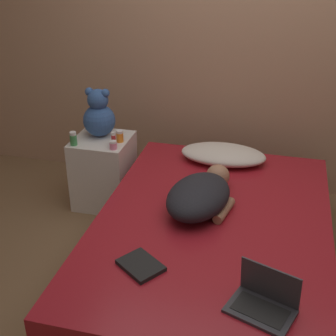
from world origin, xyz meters
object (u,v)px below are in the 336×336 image
Objects in this scene: teddy_bear at (99,115)px; bottle_pink at (113,145)px; person_lying at (201,195)px; laptop at (264,300)px; bottle_orange at (120,136)px; pillow at (223,154)px; bottle_red at (114,139)px; book at (141,265)px; bottle_green at (73,139)px.

bottle_pink is (0.19, -0.21, -0.14)m from teddy_bear.
person_lying is 1.87× the size of teddy_bear.
bottle_orange is at bearing 150.75° from laptop.
pillow is 0.83m from bottle_red.
teddy_bear is 1.35× the size of book.
bottle_red is (0.17, -0.15, -0.11)m from teddy_bear.
laptop reaches higher than book.
bottle_pink is at bearing 153.81° from laptop.
person_lying is at bearing -38.33° from bottle_orange.
teddy_bear is at bearing -178.20° from pillow.
bottle_red is (-0.02, -0.08, 0.01)m from bottle_orange.
teddy_bear is 3.57× the size of bottle_red.
book is at bearing -95.04° from person_lying.
laptop is 1.71m from bottle_pink.
laptop is at bearing -39.38° from bottle_green.
laptop is at bearing -47.10° from bottle_red.
pillow is 0.89× the size of person_lying.
pillow is at bearing 13.05° from bottle_red.
bottle_green is (-0.31, -0.01, 0.02)m from bottle_pink.
person_lying is (-0.04, -0.69, 0.04)m from pillow.
laptop is (0.40, -1.48, -0.01)m from pillow.
bottle_red reaches higher than bottle_orange.
teddy_bear is at bearing 131.15° from bottle_pink.
pillow is 1.67× the size of teddy_bear.
pillow is at bearing 8.04° from bottle_orange.
bottle_orange reaches higher than book.
bottle_pink is (-0.74, 0.45, 0.06)m from person_lying.
bottle_red reaches higher than bottle_pink.
bottle_green reaches higher than book.
pillow is 0.82m from bottle_pink.
bottle_red is 1.02× the size of bottle_green.
pillow is at bearing 17.36° from bottle_pink.
teddy_bear is at bearing 156.44° from person_lying.
bottle_red is at bearing -106.28° from bottle_orange.
bottle_green reaches higher than person_lying.
teddy_bear reaches higher than bottle_red.
teddy_bear is 4.16× the size of bottle_orange.
teddy_bear is 0.28m from bottle_green.
teddy_bear is at bearing 119.23° from book.
person_lying is 0.86m from bottle_pink.
pillow is 1.83× the size of laptop.
person_lying is 11.40× the size of bottle_pink.
laptop is 1.81m from bottle_orange.
teddy_bear reaches higher than laptop.
bottle_red is (-0.80, -0.19, 0.12)m from pillow.
book is at bearing -63.53° from bottle_pink.
bottle_orange is 1.46× the size of bottle_pink.
bottle_red is 1.29m from book.
bottle_orange is at bearing 113.74° from book.
bottle_orange is 0.32× the size of book.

